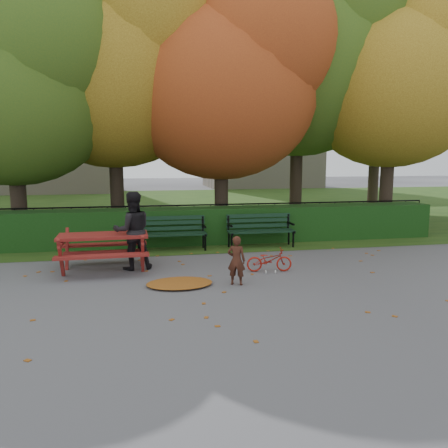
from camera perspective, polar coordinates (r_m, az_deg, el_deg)
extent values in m
plane|color=slate|center=(8.21, 4.31, -8.33)|extent=(90.00, 90.00, 0.00)
plane|color=#1D3B13|center=(21.80, -5.45, 2.31)|extent=(90.00, 90.00, 0.00)
cube|color=#A19680|center=(34.65, -23.40, 16.43)|extent=(10.00, 7.00, 15.00)
cube|color=#A19680|center=(37.15, 4.94, 14.18)|extent=(9.00, 6.00, 12.00)
cube|color=#0F330C|center=(12.40, -1.16, -0.15)|extent=(13.00, 0.90, 1.00)
cube|color=black|center=(13.24, -1.75, -1.43)|extent=(14.00, 0.04, 0.04)
cube|color=black|center=(13.12, -1.77, 2.53)|extent=(14.00, 0.04, 0.04)
cylinder|color=black|center=(13.04, -14.88, 0.00)|extent=(0.03, 0.03, 1.00)
cylinder|color=black|center=(13.18, -1.76, 0.37)|extent=(0.03, 0.03, 1.00)
cylinder|color=black|center=(13.97, 10.47, 0.70)|extent=(0.03, 0.03, 1.00)
cylinder|color=black|center=(15.59, 22.53, 1.00)|extent=(0.03, 0.03, 1.00)
cylinder|color=black|center=(13.84, -25.27, 3.33)|extent=(0.44, 0.44, 2.62)
ellipsoid|color=#34581B|center=(13.90, -26.04, 14.94)|extent=(5.60, 5.60, 5.04)
sphere|color=#34581B|center=(13.24, -22.87, 21.05)|extent=(4.20, 4.20, 4.20)
cylinder|color=black|center=(14.61, -13.83, 5.18)|extent=(0.44, 0.44, 3.15)
ellipsoid|color=brown|center=(14.81, -14.32, 18.32)|extent=(6.40, 6.40, 5.76)
sphere|color=brown|center=(14.34, -9.83, 24.70)|extent=(4.80, 4.80, 4.80)
cylinder|color=black|center=(14.05, -0.35, 4.58)|extent=(0.44, 0.44, 2.80)
ellipsoid|color=#963517|center=(14.16, -0.36, 16.79)|extent=(6.00, 6.00, 5.40)
sphere|color=#963517|center=(13.93, 4.85, 22.55)|extent=(4.50, 4.50, 4.50)
cylinder|color=black|center=(16.09, 9.39, 6.23)|extent=(0.44, 0.44, 3.50)
ellipsoid|color=#34581B|center=(16.37, 9.73, 19.46)|extent=(6.80, 6.80, 6.12)
sphere|color=#34581B|center=(16.43, 15.31, 24.75)|extent=(5.10, 5.10, 5.10)
cylinder|color=black|center=(15.93, 20.45, 4.84)|extent=(0.44, 0.44, 2.97)
ellipsoid|color=brown|center=(16.07, 21.07, 16.24)|extent=(5.80, 5.80, 5.22)
sphere|color=brown|center=(16.27, 26.02, 20.54)|extent=(4.35, 4.35, 4.35)
sphere|color=#963517|center=(17.34, -26.96, 22.16)|extent=(4.95, 4.95, 4.95)
cylinder|color=black|center=(20.28, 18.94, 5.86)|extent=(0.44, 0.44, 3.15)
ellipsoid|color=#34581B|center=(20.43, 19.41, 15.35)|extent=(6.00, 6.00, 5.40)
sphere|color=#34581B|center=(20.55, 23.40, 18.91)|extent=(4.50, 4.50, 4.50)
cube|color=black|center=(11.19, -6.78, -1.48)|extent=(1.80, 0.12, 0.04)
cube|color=black|center=(11.37, -6.85, -1.32)|extent=(1.80, 0.12, 0.04)
cube|color=black|center=(11.55, -6.91, -1.17)|extent=(1.80, 0.12, 0.04)
cube|color=black|center=(11.62, -6.96, -0.56)|extent=(1.80, 0.05, 0.10)
cube|color=black|center=(11.59, -6.97, 0.17)|extent=(1.80, 0.05, 0.10)
cube|color=black|center=(11.57, -6.98, 0.81)|extent=(1.80, 0.05, 0.10)
cube|color=black|center=(11.34, -11.13, -1.55)|extent=(0.05, 0.55, 0.06)
cube|color=black|center=(11.57, -11.17, -0.22)|extent=(0.05, 0.05, 0.41)
cylinder|color=black|center=(11.20, -11.10, -2.71)|extent=(0.05, 0.05, 0.44)
cylinder|color=black|center=(11.56, -11.10, -2.37)|extent=(0.05, 0.05, 0.44)
cube|color=black|center=(11.33, -11.16, -0.53)|extent=(0.05, 0.45, 0.04)
cube|color=black|center=(11.46, -2.61, -1.29)|extent=(0.05, 0.55, 0.06)
cube|color=black|center=(11.69, -2.81, 0.02)|extent=(0.05, 0.05, 0.41)
cylinder|color=black|center=(11.32, -2.46, -2.44)|extent=(0.05, 0.05, 0.44)
cylinder|color=black|center=(11.67, -2.73, -2.10)|extent=(0.05, 0.05, 0.44)
cube|color=black|center=(11.45, -2.63, -0.28)|extent=(0.05, 0.45, 0.04)
cube|color=black|center=(11.61, 5.11, -1.08)|extent=(1.80, 0.12, 0.04)
cube|color=black|center=(11.78, 4.87, -0.94)|extent=(1.80, 0.12, 0.04)
cube|color=black|center=(11.95, 4.64, -0.80)|extent=(1.80, 0.12, 0.04)
cube|color=black|center=(12.02, 4.53, -0.21)|extent=(1.80, 0.05, 0.10)
cube|color=black|center=(12.00, 4.53, 0.50)|extent=(1.80, 0.05, 0.10)
cube|color=black|center=(11.98, 4.54, 1.11)|extent=(1.80, 0.05, 0.10)
cube|color=black|center=(11.58, 0.82, -1.17)|extent=(0.05, 0.55, 0.06)
cube|color=black|center=(11.81, 0.56, 0.12)|extent=(0.05, 0.05, 0.41)
cylinder|color=black|center=(11.45, 1.01, -2.31)|extent=(0.05, 0.05, 0.44)
cylinder|color=black|center=(11.79, 0.64, -1.98)|extent=(0.05, 0.05, 0.44)
cube|color=black|center=(11.57, 0.80, -0.18)|extent=(0.05, 0.45, 0.04)
cube|color=black|center=(12.04, 8.76, -0.90)|extent=(0.05, 0.55, 0.06)
cube|color=black|center=(12.26, 8.36, 0.35)|extent=(0.05, 0.05, 0.41)
cylinder|color=black|center=(11.91, 9.03, -1.98)|extent=(0.05, 0.05, 0.44)
cylinder|color=black|center=(12.25, 8.46, -1.68)|extent=(0.05, 0.05, 0.44)
cube|color=black|center=(12.03, 8.75, 0.06)|extent=(0.05, 0.45, 0.04)
cube|color=maroon|center=(9.60, -15.52, -1.48)|extent=(1.87, 0.82, 0.06)
cube|color=maroon|center=(9.05, -15.63, -4.07)|extent=(1.86, 0.30, 0.05)
cube|color=maroon|center=(10.26, -15.28, -2.58)|extent=(1.86, 0.30, 0.05)
cube|color=maroon|center=(9.29, -20.52, -4.24)|extent=(0.08, 0.53, 0.90)
cube|color=maroon|center=(10.19, -19.82, -3.10)|extent=(0.08, 0.53, 0.90)
cube|color=maroon|center=(9.69, -20.23, -2.10)|extent=(0.10, 1.39, 0.06)
cube|color=maroon|center=(9.20, -10.57, -3.95)|extent=(0.08, 0.53, 0.90)
cube|color=maroon|center=(10.11, -10.76, -2.83)|extent=(0.08, 0.53, 0.90)
cube|color=maroon|center=(9.60, -10.71, -1.81)|extent=(0.10, 1.39, 0.06)
cube|color=maroon|center=(9.67, -15.43, -3.52)|extent=(1.65, 0.10, 0.06)
ellipsoid|color=brown|center=(8.38, -5.83, -7.69)|extent=(1.47, 1.23, 0.09)
imported|color=#3E1E14|center=(8.28, 1.63, -4.78)|extent=(0.40, 0.34, 0.95)
imported|color=black|center=(9.57, -11.86, -0.86)|extent=(0.92, 0.78, 1.69)
imported|color=#A31A0F|center=(9.33, 5.93, -4.69)|extent=(0.99, 0.46, 0.50)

